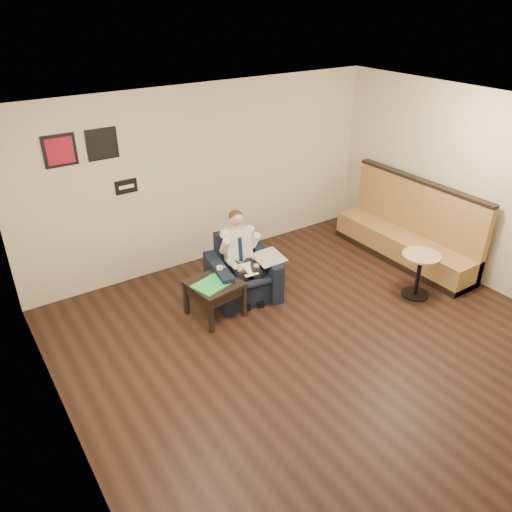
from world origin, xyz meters
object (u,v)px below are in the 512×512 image
seated_man (246,262)px  smartphone (209,275)px  side_table (215,299)px  banquette (406,223)px  green_folder (213,284)px  cafe_table (418,275)px  armchair (243,269)px  coffee_mug (220,270)px

seated_man → smartphone: seated_man is taller
side_table → banquette: (3.37, -0.31, 0.40)m
green_folder → smartphone: 0.23m
green_folder → cafe_table: size_ratio=0.77×
seated_man → smartphone: size_ratio=7.45×
green_folder → smartphone: (0.06, 0.22, -0.00)m
side_table → green_folder: (-0.03, -0.03, 0.26)m
side_table → armchair: bearing=20.3°
armchair → banquette: bearing=-0.2°
seated_man → side_table: 0.67m
seated_man → side_table: bearing=-158.9°
armchair → green_folder: size_ratio=1.75×
coffee_mug → cafe_table: 2.85m
smartphone → green_folder: bearing=-104.0°
side_table → coffee_mug: bearing=41.6°
cafe_table → smartphone: bearing=152.5°
seated_man → smartphone: bearing=-178.3°
seated_man → banquette: bearing=2.1°
coffee_mug → banquette: 3.22m
coffee_mug → cafe_table: cafe_table is taller
seated_man → smartphone: 0.55m
coffee_mug → banquette: banquette is taller
side_table → coffee_mug: (0.19, 0.16, 0.31)m
smartphone → armchair: bearing=5.0°
seated_man → green_folder: 0.62m
armchair → cafe_table: armchair is taller
smartphone → cafe_table: bearing=-25.5°
armchair → seated_man: 0.20m
seated_man → coffee_mug: 0.39m
seated_man → smartphone: (-0.53, 0.08, -0.08)m
banquette → cafe_table: size_ratio=3.80×
seated_man → cafe_table: (2.12, -1.30, -0.26)m
green_folder → cafe_table: cafe_table is taller
armchair → green_folder: armchair is taller
armchair → cafe_table: (2.10, -1.41, -0.10)m
cafe_table → side_table: bearing=156.1°
coffee_mug → seated_man: bearing=-8.7°
coffee_mug → smartphone: (-0.15, 0.02, -0.05)m
smartphone → cafe_table: 3.00m
seated_man → green_folder: seated_man is taller
armchair → smartphone: 0.56m
coffee_mug → cafe_table: bearing=-28.5°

